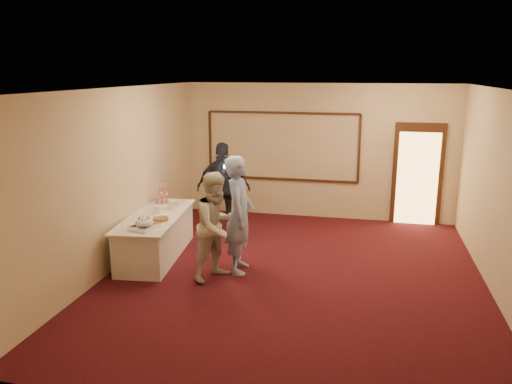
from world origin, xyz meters
The scene contains 14 objects.
floor centered at (0.00, 0.00, 0.00)m, with size 7.00×7.00×0.00m, color black.
room_walls centered at (0.00, 0.00, 2.03)m, with size 6.04×7.04×3.02m.
wall_molding centered at (-0.80, 3.47, 1.60)m, with size 3.45×0.04×1.55m.
doorway centered at (2.15, 3.45, 1.08)m, with size 1.05×0.07×2.20m.
buffet_table centered at (-2.55, 0.36, 0.39)m, with size 1.14×2.41×0.77m.
pavlova_tray centered at (-2.40, -0.39, 0.85)m, with size 0.43×0.54×0.18m.
cupcake_stand centered at (-2.75, 1.20, 0.92)m, with size 0.29×0.29×0.43m.
plate_stack_a centered at (-2.55, 0.48, 0.84)m, with size 0.17×0.17×0.14m.
plate_stack_b centered at (-2.35, 0.80, 0.86)m, with size 0.21×0.21×0.17m.
tart centered at (-2.31, 0.05, 0.80)m, with size 0.30×0.30×0.06m.
man centered at (-0.92, 0.04, 0.98)m, with size 0.71×0.47×1.95m, color #93ABE0.
woman centered at (-1.19, -0.32, 0.87)m, with size 0.85×0.66×1.75m, color silver.
guest centered at (-1.75, 1.96, 0.93)m, with size 1.10×0.46×1.87m, color black.
camera_flash centered at (-1.63, 1.74, 1.43)m, with size 0.07×0.04×0.05m, color white.
Camera 1 is at (1.05, -7.53, 3.27)m, focal length 35.00 mm.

